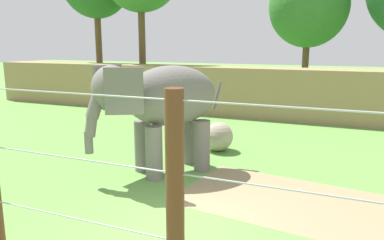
% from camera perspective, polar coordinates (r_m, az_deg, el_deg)
% --- Properties ---
extents(ground_plane, '(120.00, 120.00, 0.00)m').
position_cam_1_polar(ground_plane, '(8.04, -2.22, -16.00)').
color(ground_plane, '#609342').
extents(dirt_patch, '(6.96, 3.94, 0.01)m').
position_cam_1_polar(dirt_patch, '(9.38, 18.94, -12.45)').
color(dirt_patch, '#937F5B').
rests_on(dirt_patch, ground).
extents(embankment_wall, '(36.00, 1.80, 2.50)m').
position_cam_1_polar(embankment_wall, '(19.36, 13.64, 3.93)').
color(embankment_wall, '#997F56').
rests_on(embankment_wall, ground).
extents(elephant, '(3.33, 3.75, 3.17)m').
position_cam_1_polar(elephant, '(10.69, -4.66, 2.82)').
color(elephant, slate).
rests_on(elephant, ground).
extents(enrichment_ball, '(1.02, 1.02, 1.02)m').
position_cam_1_polar(enrichment_ball, '(13.20, 4.02, -2.52)').
color(enrichment_ball, tan).
rests_on(enrichment_ball, ground).
extents(cable_fence, '(10.07, 0.22, 3.25)m').
position_cam_1_polar(cable_fence, '(5.27, -16.63, -12.35)').
color(cable_fence, brown).
rests_on(cable_fence, ground).
extents(tree_far_right, '(5.16, 5.16, 8.83)m').
position_cam_1_polar(tree_far_right, '(26.89, 17.29, 16.17)').
color(tree_far_right, brown).
rests_on(tree_far_right, ground).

